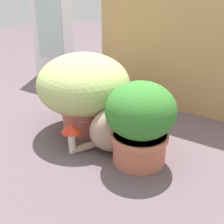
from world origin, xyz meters
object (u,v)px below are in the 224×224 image
(leafy_planter, at_px, (140,121))
(mushroom_ornament_red, at_px, (71,131))
(mushroom_ornament_pink, at_px, (85,121))
(cat, at_px, (120,126))
(grass_planter, at_px, (84,88))

(leafy_planter, xyz_separation_m, mushroom_ornament_red, (-0.29, -0.11, -0.09))
(mushroom_ornament_pink, bearing_deg, leafy_planter, -4.99)
(cat, bearing_deg, mushroom_ornament_pink, -177.46)
(grass_planter, bearing_deg, mushroom_ornament_pink, -51.22)
(leafy_planter, relative_size, mushroom_ornament_pink, 2.65)
(cat, bearing_deg, leafy_planter, -17.04)
(mushroom_ornament_pink, bearing_deg, grass_planter, 128.78)
(mushroom_ornament_pink, height_order, mushroom_ornament_red, mushroom_ornament_red)
(cat, bearing_deg, mushroom_ornament_red, -140.23)
(mushroom_ornament_red, bearing_deg, grass_planter, 112.15)
(grass_planter, bearing_deg, cat, -14.14)
(leafy_planter, height_order, cat, leafy_planter)
(cat, distance_m, mushroom_ornament_pink, 0.20)
(mushroom_ornament_pink, bearing_deg, cat, 2.54)
(leafy_planter, relative_size, mushroom_ornament_red, 2.44)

